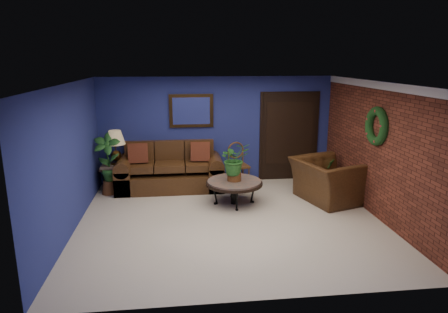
{
  "coord_description": "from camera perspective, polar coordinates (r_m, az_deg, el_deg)",
  "views": [
    {
      "loc": [
        -0.92,
        -6.77,
        2.92
      ],
      "look_at": [
        -0.06,
        0.55,
        1.09
      ],
      "focal_mm": 32.0,
      "sensor_mm": 36.0,
      "label": 1
    }
  ],
  "objects": [
    {
      "name": "coffee_plant",
      "position": [
        7.99,
        1.49,
        -0.49
      ],
      "size": [
        0.71,
        0.66,
        0.78
      ],
      "color": "brown",
      "rests_on": "coffee_table"
    },
    {
      "name": "tall_plant",
      "position": [
        9.0,
        -16.28,
        -0.68
      ],
      "size": [
        0.66,
        0.51,
        1.37
      ],
      "color": "brown",
      "rests_on": "ground"
    },
    {
      "name": "sofa",
      "position": [
        9.23,
        -7.69,
        -2.33
      ],
      "size": [
        2.38,
        1.03,
        1.07
      ],
      "color": "#4A2B15",
      "rests_on": "ground"
    },
    {
      "name": "end_table",
      "position": [
        9.26,
        -15.02,
        -1.87
      ],
      "size": [
        0.67,
        0.67,
        0.61
      ],
      "color": "#4B4541",
      "rests_on": "ground"
    },
    {
      "name": "closet_door",
      "position": [
        9.8,
        9.26,
        2.78
      ],
      "size": [
        1.44,
        0.06,
        2.18
      ],
      "primitive_type": "cube",
      "color": "black",
      "rests_on": "wall_back"
    },
    {
      "name": "wall_mirror",
      "position": [
        9.32,
        -4.7,
        6.52
      ],
      "size": [
        1.02,
        0.06,
        0.77
      ],
      "primitive_type": "cube",
      "color": "#412B12",
      "rests_on": "wall_back"
    },
    {
      "name": "wall_left",
      "position": [
        7.21,
        -21.19,
        -0.38
      ],
      "size": [
        0.04,
        5.0,
        2.5
      ],
      "primitive_type": "cube",
      "color": "navy",
      "rests_on": "ground"
    },
    {
      "name": "floor",
      "position": [
        7.43,
        0.97,
        -9.16
      ],
      "size": [
        5.5,
        5.5,
        0.0
      ],
      "primitive_type": "plane",
      "color": "#C1B5A0",
      "rests_on": "ground"
    },
    {
      "name": "ceiling",
      "position": [
        6.85,
        1.06,
        10.46
      ],
      "size": [
        5.5,
        5.0,
        0.02
      ],
      "primitive_type": "cube",
      "color": "silver",
      "rests_on": "wall_back"
    },
    {
      "name": "table_lamp",
      "position": [
        9.12,
        -15.26,
        1.84
      ],
      "size": [
        0.44,
        0.44,
        0.73
      ],
      "color": "#412B12",
      "rests_on": "end_table"
    },
    {
      "name": "wall_back",
      "position": [
        9.47,
        -1.01,
        3.8
      ],
      "size": [
        5.5,
        0.04,
        2.5
      ],
      "primitive_type": "cube",
      "color": "navy",
      "rests_on": "ground"
    },
    {
      "name": "crown_molding",
      "position": [
        7.7,
        21.82,
        9.35
      ],
      "size": [
        0.03,
        5.0,
        0.14
      ],
      "primitive_type": "cube",
      "color": "white",
      "rests_on": "wall_right_brick"
    },
    {
      "name": "floor_plant",
      "position": [
        9.16,
        14.52,
        -2.54
      ],
      "size": [
        0.4,
        0.36,
        0.76
      ],
      "color": "brown",
      "rests_on": "ground"
    },
    {
      "name": "side_chair",
      "position": [
        9.3,
        1.94,
        -0.68
      ],
      "size": [
        0.51,
        0.51,
        1.01
      ],
      "rotation": [
        0.0,
        0.0,
        0.22
      ],
      "color": "#573418",
      "rests_on": "ground"
    },
    {
      "name": "armchair",
      "position": [
        8.58,
        14.61,
        -3.32
      ],
      "size": [
        1.51,
        1.63,
        0.87
      ],
      "primitive_type": "imported",
      "rotation": [
        0.0,
        0.0,
        1.87
      ],
      "color": "#4A2B15",
      "rests_on": "ground"
    },
    {
      "name": "coffee_table",
      "position": [
        8.12,
        1.46,
        -3.84
      ],
      "size": [
        1.15,
        1.15,
        0.49
      ],
      "rotation": [
        0.0,
        0.0,
        0.3
      ],
      "color": "#4B4541",
      "rests_on": "ground"
    },
    {
      "name": "wreath",
      "position": [
        7.81,
        20.97,
        4.07
      ],
      "size": [
        0.16,
        0.72,
        0.72
      ],
      "primitive_type": "torus",
      "rotation": [
        0.0,
        1.57,
        0.0
      ],
      "color": "black",
      "rests_on": "wall_right_brick"
    },
    {
      "name": "wall_right_brick",
      "position": [
        7.88,
        21.24,
        0.78
      ],
      "size": [
        0.04,
        5.0,
        2.5
      ],
      "primitive_type": "cube",
      "color": "maroon",
      "rests_on": "ground"
    }
  ]
}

